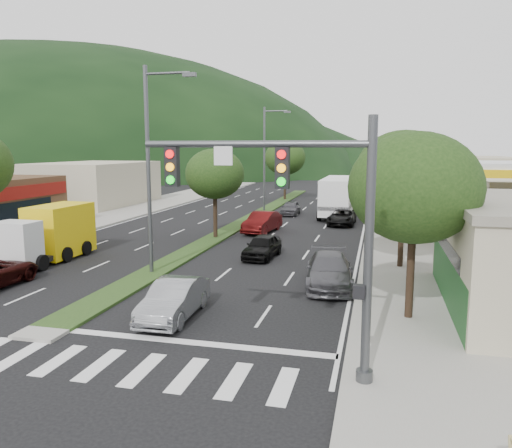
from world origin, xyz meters
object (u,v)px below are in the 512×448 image
(tree_med_far, at_px, (285,158))
(car_queue_e, at_px, (291,208))
(tree_med_near, at_px, (215,174))
(motorhome, at_px, (338,196))
(streetlight_near, at_px, (152,161))
(streetlight_mid, at_px, (266,154))
(tree_r_e, at_px, (392,160))
(car_queue_a, at_px, (262,246))
(car_queue_c, at_px, (262,222))
(car_queue_f, at_px, (353,199))
(tree_r_c, at_px, (398,170))
(tree_r_d, at_px, (394,160))
(car_queue_d, at_px, (342,217))
(tree_r_a, at_px, (414,188))
(tree_r_b, at_px, (404,171))
(car_queue_b, at_px, (329,271))
(box_truck, at_px, (52,235))
(traffic_signal, at_px, (307,209))
(sedan_silver, at_px, (174,299))

(tree_med_far, bearing_deg, car_queue_e, -77.12)
(tree_med_near, xyz_separation_m, car_queue_e, (2.93, 13.20, -3.78))
(car_queue_e, bearing_deg, motorhome, 0.24)
(streetlight_near, height_order, streetlight_mid, same)
(tree_r_e, distance_m, car_queue_a, 28.46)
(car_queue_c, relative_size, car_queue_f, 1.05)
(tree_r_c, relative_size, tree_r_d, 0.90)
(tree_r_d, height_order, tree_r_e, tree_r_d)
(tree_r_d, relative_size, car_queue_d, 1.61)
(tree_r_a, bearing_deg, car_queue_f, 95.98)
(streetlight_mid, xyz_separation_m, car_queue_d, (7.78, -6.80, -4.96))
(tree_r_e, height_order, car_queue_d, tree_r_e)
(car_queue_d, bearing_deg, car_queue_e, 137.33)
(tree_r_b, xyz_separation_m, car_queue_b, (-3.24, -4.13, -4.31))
(tree_med_near, xyz_separation_m, streetlight_near, (0.21, -10.00, 1.16))
(car_queue_a, bearing_deg, box_truck, -159.59)
(traffic_signal, relative_size, streetlight_near, 0.70)
(car_queue_b, distance_m, car_queue_d, 18.35)
(sedan_silver, bearing_deg, car_queue_e, 89.65)
(tree_med_far, distance_m, box_truck, 35.28)
(tree_med_far, bearing_deg, car_queue_c, -83.60)
(tree_r_c, relative_size, box_truck, 1.06)
(tree_r_c, xyz_separation_m, car_queue_f, (-3.82, 20.44, -4.11))
(tree_med_near, distance_m, car_queue_d, 12.06)
(streetlight_mid, bearing_deg, tree_r_b, -60.68)
(tree_r_e, distance_m, streetlight_near, 34.11)
(tree_r_c, distance_m, box_truck, 21.68)
(tree_r_a, relative_size, tree_r_c, 1.02)
(streetlight_mid, bearing_deg, car_queue_c, -78.73)
(motorhome, bearing_deg, tree_r_b, -75.70)
(tree_r_c, xyz_separation_m, car_queue_c, (-9.44, 1.20, -3.99))
(box_truck, bearing_deg, tree_r_d, -131.70)
(tree_med_near, distance_m, car_queue_f, 24.18)
(tree_r_d, distance_m, tree_r_e, 10.00)
(streetlight_near, relative_size, car_queue_f, 2.29)
(tree_r_a, bearing_deg, streetlight_mid, 112.13)
(tree_r_b, distance_m, box_truck, 19.21)
(streetlight_near, distance_m, car_queue_e, 23.88)
(tree_med_near, bearing_deg, tree_med_far, 90.00)
(tree_med_near, xyz_separation_m, car_queue_b, (8.76, -10.13, -3.71))
(car_queue_b, bearing_deg, car_queue_f, 84.44)
(sedan_silver, xyz_separation_m, box_truck, (-10.35, 7.27, 0.72))
(tree_r_a, relative_size, car_queue_d, 1.49)
(traffic_signal, xyz_separation_m, box_truck, (-15.73, 11.09, -3.22))
(car_queue_b, bearing_deg, car_queue_a, 123.87)
(tree_r_a, bearing_deg, car_queue_e, 108.45)
(box_truck, bearing_deg, car_queue_c, -127.73)
(tree_med_far, xyz_separation_m, streetlight_near, (0.21, -36.00, 0.58))
(tree_med_near, relative_size, car_queue_a, 1.56)
(tree_r_c, height_order, tree_med_near, tree_r_c)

